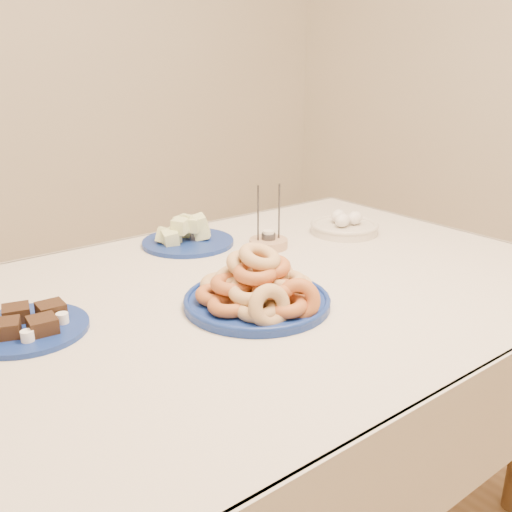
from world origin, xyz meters
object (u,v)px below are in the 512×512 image
object	(u,v)px
melon_plate	(187,235)
brownie_plate	(28,325)
egg_bowl	(344,226)
dining_table	(243,330)
candle_holder	(268,242)
donut_platter	(259,290)

from	to	relation	value
melon_plate	brownie_plate	world-z (taller)	melon_plate
egg_bowl	dining_table	bearing A→B (deg)	-161.37
dining_table	melon_plate	xyz separation A→B (m)	(0.08, 0.39, 0.13)
egg_bowl	candle_holder	bearing A→B (deg)	173.05
dining_table	melon_plate	bearing A→B (deg)	77.87
melon_plate	brownie_plate	distance (m)	0.63
donut_platter	candle_holder	size ratio (longest dim) A/B	2.19
dining_table	egg_bowl	xyz separation A→B (m)	(0.53, 0.18, 0.13)
candle_holder	egg_bowl	xyz separation A→B (m)	(0.28, -0.03, 0.01)
dining_table	melon_plate	distance (m)	0.42
donut_platter	melon_plate	xyz separation A→B (m)	(0.11, 0.48, -0.01)
melon_plate	candle_holder	distance (m)	0.24
brownie_plate	egg_bowl	xyz separation A→B (m)	(1.00, 0.09, 0.01)
egg_bowl	donut_platter	bearing A→B (deg)	-153.87
donut_platter	egg_bowl	xyz separation A→B (m)	(0.56, 0.28, -0.02)
brownie_plate	egg_bowl	world-z (taller)	egg_bowl
brownie_plate	candle_holder	world-z (taller)	candle_holder
dining_table	donut_platter	world-z (taller)	donut_platter
dining_table	brownie_plate	bearing A→B (deg)	168.73
dining_table	brownie_plate	size ratio (longest dim) A/B	5.73
melon_plate	dining_table	bearing A→B (deg)	-102.13
candle_holder	egg_bowl	size ratio (longest dim) A/B	0.77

